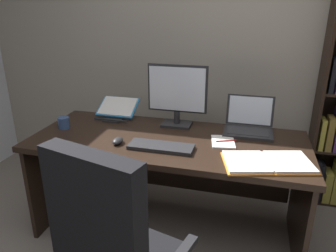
{
  "coord_description": "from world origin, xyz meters",
  "views": [
    {
      "loc": [
        0.3,
        -1.03,
        1.63
      ],
      "look_at": [
        -0.21,
        0.91,
        0.86
      ],
      "focal_mm": 34.62,
      "sensor_mm": 36.0,
      "label": 1
    }
  ],
  "objects_px": {
    "pen": "(226,141)",
    "coffee_mug": "(64,123)",
    "computer_mouse": "(118,141)",
    "reading_stand_with_book": "(117,109)",
    "monitor": "(177,96)",
    "open_binder": "(267,162)",
    "laptop": "(249,125)",
    "keyboard": "(161,147)",
    "notepad": "(223,142)",
    "desk": "(171,159)"
  },
  "relations": [
    {
      "from": "computer_mouse",
      "to": "open_binder",
      "type": "distance_m",
      "value": 0.96
    },
    {
      "from": "notepad",
      "to": "reading_stand_with_book",
      "type": "bearing_deg",
      "value": 161.3
    },
    {
      "from": "notepad",
      "to": "coffee_mug",
      "type": "relative_size",
      "value": 2.44
    },
    {
      "from": "monitor",
      "to": "computer_mouse",
      "type": "xyz_separation_m",
      "value": [
        -0.3,
        -0.44,
        -0.21
      ]
    },
    {
      "from": "notepad",
      "to": "monitor",
      "type": "bearing_deg",
      "value": 147.48
    },
    {
      "from": "laptop",
      "to": "notepad",
      "type": "distance_m",
      "value": 0.29
    },
    {
      "from": "monitor",
      "to": "open_binder",
      "type": "bearing_deg",
      "value": -36.66
    },
    {
      "from": "keyboard",
      "to": "open_binder",
      "type": "height_order",
      "value": "same"
    },
    {
      "from": "keyboard",
      "to": "computer_mouse",
      "type": "bearing_deg",
      "value": 180.0
    },
    {
      "from": "computer_mouse",
      "to": "reading_stand_with_book",
      "type": "relative_size",
      "value": 0.33
    },
    {
      "from": "pen",
      "to": "coffee_mug",
      "type": "xyz_separation_m",
      "value": [
        -1.2,
        -0.04,
        0.03
      ]
    },
    {
      "from": "monitor",
      "to": "reading_stand_with_book",
      "type": "distance_m",
      "value": 0.55
    },
    {
      "from": "desk",
      "to": "reading_stand_with_book",
      "type": "height_order",
      "value": "reading_stand_with_book"
    },
    {
      "from": "monitor",
      "to": "pen",
      "type": "height_order",
      "value": "monitor"
    },
    {
      "from": "notepad",
      "to": "computer_mouse",
      "type": "bearing_deg",
      "value": -163.5
    },
    {
      "from": "computer_mouse",
      "to": "coffee_mug",
      "type": "height_order",
      "value": "coffee_mug"
    },
    {
      "from": "monitor",
      "to": "computer_mouse",
      "type": "distance_m",
      "value": 0.57
    },
    {
      "from": "laptop",
      "to": "reading_stand_with_book",
      "type": "height_order",
      "value": "laptop"
    },
    {
      "from": "monitor",
      "to": "pen",
      "type": "xyz_separation_m",
      "value": [
        0.4,
        -0.24,
        -0.22
      ]
    },
    {
      "from": "pen",
      "to": "open_binder",
      "type": "bearing_deg",
      "value": -43.67
    },
    {
      "from": "computer_mouse",
      "to": "pen",
      "type": "xyz_separation_m",
      "value": [
        0.7,
        0.2,
        -0.01
      ]
    },
    {
      "from": "pen",
      "to": "coffee_mug",
      "type": "bearing_deg",
      "value": -178.01
    },
    {
      "from": "desk",
      "to": "notepad",
      "type": "height_order",
      "value": "notepad"
    },
    {
      "from": "reading_stand_with_book",
      "to": "monitor",
      "type": "bearing_deg",
      "value": -6.91
    },
    {
      "from": "keyboard",
      "to": "notepad",
      "type": "height_order",
      "value": "keyboard"
    },
    {
      "from": "reading_stand_with_book",
      "to": "pen",
      "type": "xyz_separation_m",
      "value": [
        0.91,
        -0.3,
        -0.06
      ]
    },
    {
      "from": "notepad",
      "to": "laptop",
      "type": "bearing_deg",
      "value": 57.25
    },
    {
      "from": "monitor",
      "to": "laptop",
      "type": "relative_size",
      "value": 1.36
    },
    {
      "from": "monitor",
      "to": "laptop",
      "type": "distance_m",
      "value": 0.56
    },
    {
      "from": "computer_mouse",
      "to": "open_binder",
      "type": "xyz_separation_m",
      "value": [
        0.96,
        -0.05,
        -0.01
      ]
    },
    {
      "from": "notepad",
      "to": "pen",
      "type": "bearing_deg",
      "value": 0.0
    },
    {
      "from": "monitor",
      "to": "open_binder",
      "type": "relative_size",
      "value": 0.83
    },
    {
      "from": "coffee_mug",
      "to": "laptop",
      "type": "bearing_deg",
      "value": 12.07
    },
    {
      "from": "reading_stand_with_book",
      "to": "coffee_mug",
      "type": "xyz_separation_m",
      "value": [
        -0.28,
        -0.34,
        -0.03
      ]
    },
    {
      "from": "laptop",
      "to": "reading_stand_with_book",
      "type": "xyz_separation_m",
      "value": [
        -1.05,
        0.06,
        0.02
      ]
    },
    {
      "from": "desk",
      "to": "coffee_mug",
      "type": "height_order",
      "value": "coffee_mug"
    },
    {
      "from": "monitor",
      "to": "coffee_mug",
      "type": "height_order",
      "value": "monitor"
    },
    {
      "from": "laptop",
      "to": "pen",
      "type": "distance_m",
      "value": 0.28
    },
    {
      "from": "keyboard",
      "to": "computer_mouse",
      "type": "relative_size",
      "value": 4.04
    },
    {
      "from": "keyboard",
      "to": "open_binder",
      "type": "distance_m",
      "value": 0.66
    },
    {
      "from": "laptop",
      "to": "coffee_mug",
      "type": "bearing_deg",
      "value": -167.93
    },
    {
      "from": "laptop",
      "to": "notepad",
      "type": "relative_size",
      "value": 1.63
    },
    {
      "from": "monitor",
      "to": "desk",
      "type": "bearing_deg",
      "value": -90.07
    },
    {
      "from": "keyboard",
      "to": "reading_stand_with_book",
      "type": "distance_m",
      "value": 0.72
    },
    {
      "from": "computer_mouse",
      "to": "keyboard",
      "type": "bearing_deg",
      "value": 0.0
    },
    {
      "from": "computer_mouse",
      "to": "notepad",
      "type": "height_order",
      "value": "computer_mouse"
    },
    {
      "from": "reading_stand_with_book",
      "to": "open_binder",
      "type": "xyz_separation_m",
      "value": [
        1.18,
        -0.55,
        -0.06
      ]
    },
    {
      "from": "keyboard",
      "to": "notepad",
      "type": "xyz_separation_m",
      "value": [
        0.38,
        0.2,
        -0.01
      ]
    },
    {
      "from": "reading_stand_with_book",
      "to": "open_binder",
      "type": "bearing_deg",
      "value": -25.18
    },
    {
      "from": "laptop",
      "to": "open_binder",
      "type": "bearing_deg",
      "value": -75.74
    }
  ]
}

